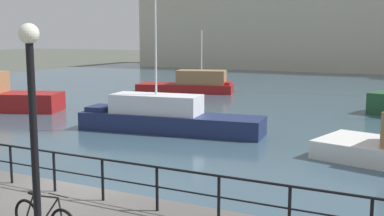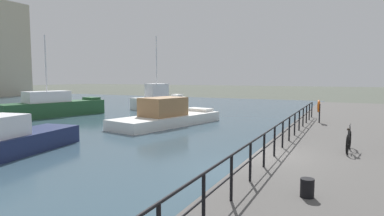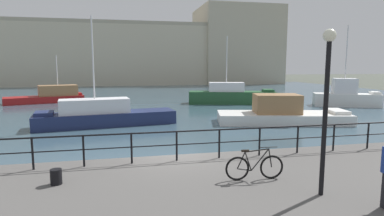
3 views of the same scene
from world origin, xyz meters
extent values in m
plane|color=#4C5147|center=(0.00, 0.00, 0.00)|extent=(240.00, 240.00, 0.00)
cube|color=#385160|center=(0.00, 30.20, 0.01)|extent=(80.00, 60.00, 0.01)
cube|color=#C1B79E|center=(0.00, 59.50, 6.01)|extent=(65.10, 13.81, 12.01)
cube|color=navy|center=(-3.08, 10.50, 0.46)|extent=(9.42, 3.44, 0.90)
cube|color=silver|center=(-3.83, 10.39, 1.38)|extent=(4.66, 2.32, 0.95)
cube|color=navy|center=(-6.90, 9.94, 1.03)|extent=(1.31, 1.64, 0.24)
cylinder|color=silver|center=(-3.83, 10.39, 4.54)|extent=(0.10, 0.10, 5.39)
cube|color=maroon|center=(-10.38, 25.70, 0.37)|extent=(8.33, 4.68, 0.71)
cube|color=#997047|center=(-9.05, 26.11, 1.30)|extent=(4.41, 3.18, 1.16)
cube|color=maroon|center=(-7.19, 26.67, 0.84)|extent=(1.42, 1.93, 0.24)
cylinder|color=silver|center=(-9.05, 26.11, 3.51)|extent=(0.10, 0.10, 3.26)
cylinder|color=black|center=(-1.71, -0.75, 1.23)|extent=(0.07, 0.07, 1.05)
cylinder|color=black|center=(-0.14, -0.75, 1.23)|extent=(0.07, 0.07, 1.05)
cylinder|color=black|center=(1.43, -0.75, 1.23)|extent=(0.07, 0.07, 1.05)
cylinder|color=black|center=(3.00, -0.75, 1.23)|extent=(0.07, 0.07, 1.05)
cylinder|color=black|center=(4.57, -0.75, 1.23)|extent=(0.07, 0.07, 1.05)
cylinder|color=black|center=(6.14, -0.75, 1.23)|extent=(0.07, 0.07, 1.05)
cylinder|color=black|center=(-0.14, -0.75, 1.75)|extent=(25.13, 0.06, 0.06)
cylinder|color=black|center=(-0.14, -0.75, 1.28)|extent=(25.13, 0.04, 0.04)
torus|color=black|center=(1.27, -3.08, 1.06)|extent=(0.72, 0.11, 0.72)
cylinder|color=black|center=(1.95, -3.13, 1.30)|extent=(0.55, 0.08, 0.66)
cylinder|color=black|center=(1.59, -3.10, 1.27)|extent=(0.24, 0.05, 0.58)
cylinder|color=black|center=(1.85, -3.12, 1.59)|extent=(0.72, 0.09, 0.11)
cylinder|color=black|center=(1.38, -3.09, 1.31)|extent=(0.26, 0.05, 0.51)
cylinder|color=black|center=(2.26, -3.15, 1.34)|extent=(0.14, 0.05, 0.57)
cube|color=black|center=(1.49, -3.09, 1.59)|extent=(0.23, 0.11, 0.05)
cylinder|color=black|center=(2.21, -3.15, 1.67)|extent=(0.52, 0.06, 0.02)
cylinder|color=black|center=(3.05, -4.52, 2.68)|extent=(0.12, 0.12, 3.95)
sphere|color=silver|center=(3.05, -4.52, 4.79)|extent=(0.32, 0.32, 0.32)
camera|label=1|loc=(8.71, -10.06, 4.77)|focal=45.56mm
camera|label=2|loc=(-11.82, -3.08, 3.50)|focal=31.07mm
camera|label=3|loc=(-1.93, -11.60, 4.06)|focal=29.83mm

